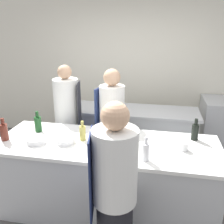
% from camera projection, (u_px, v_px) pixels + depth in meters
% --- Properties ---
extents(ground_plane, '(16.00, 16.00, 0.00)m').
position_uv_depth(ground_plane, '(107.00, 208.00, 3.12)').
color(ground_plane, '#4C4947').
extents(wall_back, '(8.00, 0.06, 2.80)m').
position_uv_depth(wall_back, '(130.00, 68.00, 4.63)').
color(wall_back, silver).
rests_on(wall_back, ground_plane).
extents(prep_counter, '(2.54, 0.91, 0.91)m').
position_uv_depth(prep_counter, '(106.00, 177.00, 2.97)').
color(prep_counter, '#B7BABC').
rests_on(prep_counter, ground_plane).
extents(pass_counter, '(2.15, 0.64, 0.91)m').
position_uv_depth(pass_counter, '(129.00, 135.00, 4.09)').
color(pass_counter, '#B7BABC').
rests_on(pass_counter, ground_plane).
extents(chef_at_prep_near, '(0.42, 0.40, 1.63)m').
position_uv_depth(chef_at_prep_near, '(114.00, 194.00, 2.12)').
color(chef_at_prep_near, black).
rests_on(chef_at_prep_near, ground_plane).
extents(chef_at_stove, '(0.39, 0.38, 1.65)m').
position_uv_depth(chef_at_stove, '(68.00, 121.00, 3.67)').
color(chef_at_stove, black).
rests_on(chef_at_stove, ground_plane).
extents(chef_at_pass_far, '(0.39, 0.37, 1.64)m').
position_uv_depth(chef_at_pass_far, '(112.00, 127.00, 3.46)').
color(chef_at_pass_far, black).
rests_on(chef_at_pass_far, ground_plane).
extents(bottle_olive_oil, '(0.09, 0.09, 0.27)m').
position_uv_depth(bottle_olive_oil, '(4.00, 131.00, 2.86)').
color(bottle_olive_oil, '#5B2319').
rests_on(bottle_olive_oil, prep_counter).
extents(bottle_vinegar, '(0.07, 0.07, 0.23)m').
position_uv_depth(bottle_vinegar, '(83.00, 132.00, 2.87)').
color(bottle_vinegar, '#B2A84C').
rests_on(bottle_vinegar, prep_counter).
extents(bottle_wine, '(0.09, 0.09, 0.26)m').
position_uv_depth(bottle_wine, '(38.00, 124.00, 3.09)').
color(bottle_wine, '#19471E').
rests_on(bottle_wine, prep_counter).
extents(bottle_cooking_oil, '(0.07, 0.07, 0.25)m').
position_uv_depth(bottle_cooking_oil, '(146.00, 151.00, 2.43)').
color(bottle_cooking_oil, silver).
rests_on(bottle_cooking_oil, prep_counter).
extents(bottle_sauce, '(0.08, 0.08, 0.26)m').
position_uv_depth(bottle_sauce, '(195.00, 131.00, 2.87)').
color(bottle_sauce, black).
rests_on(bottle_sauce, prep_counter).
extents(bottle_water, '(0.06, 0.06, 0.27)m').
position_uv_depth(bottle_water, '(122.00, 130.00, 2.90)').
color(bottle_water, '#2D5175').
rests_on(bottle_water, prep_counter).
extents(bowl_mixing_large, '(0.22, 0.22, 0.06)m').
position_uv_depth(bowl_mixing_large, '(65.00, 140.00, 2.81)').
color(bowl_mixing_large, white).
rests_on(bowl_mixing_large, prep_counter).
extents(bowl_prep_small, '(0.22, 0.22, 0.06)m').
position_uv_depth(bowl_prep_small, '(36.00, 140.00, 2.82)').
color(bowl_prep_small, white).
rests_on(bowl_prep_small, prep_counter).
extents(cup, '(0.09, 0.09, 0.09)m').
position_uv_depth(cup, '(184.00, 146.00, 2.64)').
color(cup, white).
rests_on(cup, prep_counter).
extents(cutting_board, '(0.32, 0.27, 0.01)m').
position_uv_depth(cutting_board, '(105.00, 133.00, 3.06)').
color(cutting_board, tan).
rests_on(cutting_board, prep_counter).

